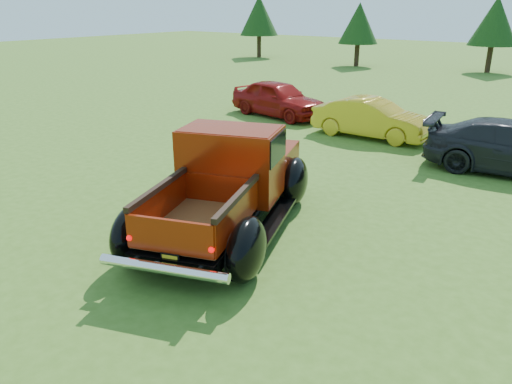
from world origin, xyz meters
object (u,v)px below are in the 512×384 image
object	(u,v)px
tree_far_west	(259,16)
show_car_yellow	(372,118)
pickup_truck	(232,179)
show_car_red	(278,98)
tree_west	(359,23)
tree_mid_left	(495,21)

from	to	relation	value
tree_far_west	show_car_yellow	world-z (taller)	tree_far_west
pickup_truck	show_car_yellow	distance (m)	8.72
show_car_red	show_car_yellow	xyz separation A→B (m)	(4.69, -0.98, -0.06)
show_car_red	tree_west	bearing A→B (deg)	26.07
tree_far_west	pickup_truck	world-z (taller)	tree_far_west
tree_mid_left	pickup_truck	distance (m)	30.43
tree_mid_left	show_car_red	bearing A→B (deg)	-99.64
pickup_truck	tree_mid_left	bearing A→B (deg)	73.80
tree_mid_left	show_car_red	size ratio (longest dim) A/B	1.14
tree_far_west	show_car_yellow	xyz separation A→B (m)	(20.19, -20.59, -2.84)
tree_west	tree_mid_left	xyz separation A→B (m)	(9.00, 2.00, 0.27)
tree_west	show_car_red	bearing A→B (deg)	-73.53
show_car_yellow	pickup_truck	bearing A→B (deg)	-175.57
tree_west	tree_mid_left	size ratio (longest dim) A/B	0.92
tree_mid_left	pickup_truck	bearing A→B (deg)	-86.38
tree_west	show_car_yellow	distance (m)	22.21
tree_west	pickup_truck	world-z (taller)	tree_west
pickup_truck	show_car_yellow	size ratio (longest dim) A/B	1.45
tree_far_west	pickup_truck	xyz separation A→B (m)	(20.91, -29.27, -2.52)
show_car_yellow	tree_west	bearing A→B (deg)	27.11
pickup_truck	show_car_red	xyz separation A→B (m)	(-5.41, 9.66, -0.25)
tree_west	show_car_yellow	size ratio (longest dim) A/B	1.11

